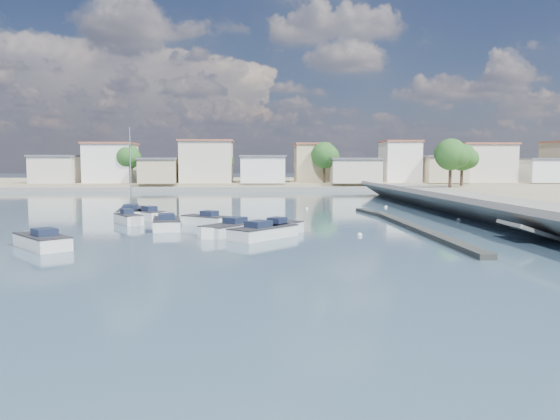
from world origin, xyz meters
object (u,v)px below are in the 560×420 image
object	(u,v)px
sailboat	(132,212)
motorboat_b	(282,228)
motorboat_d	(228,230)
motorboat_f	(146,215)
motorboat_g	(129,220)
motorboat_a	(41,241)
motorboat_h	(266,232)
motorboat_e	(167,224)
motorboat_c	(204,221)

from	to	relation	value
sailboat	motorboat_b	bearing A→B (deg)	-43.79
motorboat_b	motorboat_d	bearing A→B (deg)	-167.02
motorboat_b	motorboat_f	bearing A→B (deg)	138.47
motorboat_g	sailboat	bearing A→B (deg)	100.47
motorboat_d	motorboat_b	bearing A→B (deg)	12.98
motorboat_a	sailboat	xyz separation A→B (m)	(1.41, 19.71, 0.03)
motorboat_b	motorboat_g	size ratio (longest dim) A/B	1.09
motorboat_d	motorboat_f	bearing A→B (deg)	125.08
motorboat_a	sailboat	size ratio (longest dim) A/B	0.57
motorboat_f	motorboat_h	world-z (taller)	same
motorboat_e	motorboat_d	bearing A→B (deg)	-41.24
motorboat_e	motorboat_g	distance (m)	5.06
motorboat_f	motorboat_h	bearing A→B (deg)	-50.04
motorboat_b	motorboat_c	bearing A→B (deg)	138.28
motorboat_c	motorboat_g	bearing A→B (deg)	168.57
motorboat_g	motorboat_h	size ratio (longest dim) A/B	0.75
motorboat_d	motorboat_e	distance (m)	6.96
motorboat_c	motorboat_f	distance (m)	7.86
motorboat_g	motorboat_d	bearing A→B (deg)	-41.52
motorboat_h	sailboat	size ratio (longest dim) A/B	0.60
motorboat_c	motorboat_e	distance (m)	3.49
sailboat	motorboat_a	bearing A→B (deg)	-94.09
motorboat_a	motorboat_e	world-z (taller)	same
motorboat_c	motorboat_d	xyz separation A→B (m)	(2.40, -6.63, -0.00)
motorboat_d	motorboat_h	bearing A→B (deg)	-26.68
sailboat	motorboat_h	bearing A→B (deg)	-50.84
motorboat_f	motorboat_e	bearing A→B (deg)	-67.00
motorboat_a	motorboat_h	size ratio (longest dim) A/B	0.95
motorboat_e	motorboat_h	bearing A→B (deg)	-36.76
motorboat_e	motorboat_f	distance (m)	7.86
motorboat_c	motorboat_g	world-z (taller)	same
motorboat_c	sailboat	world-z (taller)	sailboat
motorboat_b	motorboat_h	xyz separation A→B (m)	(-1.23, -2.31, 0.00)
motorboat_b	sailboat	distance (m)	19.69
motorboat_d	motorboat_g	xyz separation A→B (m)	(-8.99, 7.96, 0.00)
motorboat_h	motorboat_c	bearing A→B (deg)	122.79
motorboat_b	motorboat_g	xyz separation A→B (m)	(-13.00, 7.04, 0.00)
motorboat_a	motorboat_g	size ratio (longest dim) A/B	1.25
motorboat_a	motorboat_e	bearing A→B (deg)	56.76
motorboat_c	motorboat_f	xyz separation A→B (m)	(-5.90, 5.19, -0.00)
motorboat_d	motorboat_g	size ratio (longest dim) A/B	1.26
motorboat_d	sailboat	world-z (taller)	sailboat
motorboat_b	sailboat	xyz separation A→B (m)	(-14.21, 13.63, 0.03)
motorboat_d	motorboat_f	size ratio (longest dim) A/B	1.25
motorboat_a	motorboat_b	size ratio (longest dim) A/B	1.15
motorboat_g	motorboat_h	distance (m)	15.03
motorboat_b	motorboat_f	xyz separation A→B (m)	(-12.30, 10.90, 0.00)
motorboat_a	motorboat_f	xyz separation A→B (m)	(3.32, 16.98, -0.00)
motorboat_f	sailboat	xyz separation A→B (m)	(-1.91, 2.73, 0.03)
motorboat_e	motorboat_b	bearing A→B (deg)	-21.63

